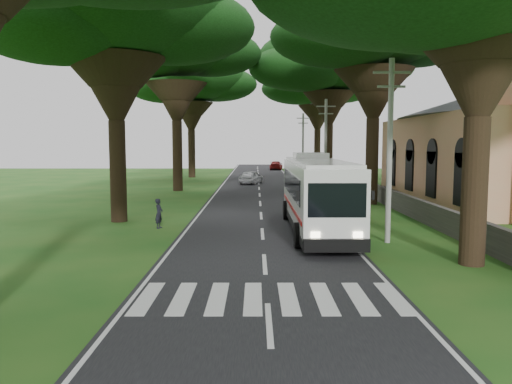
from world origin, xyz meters
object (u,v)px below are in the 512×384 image
object	(u,v)px
pole_near	(390,148)
coach_bus	(317,193)
church	(500,136)
pole_mid	(326,145)
distant_car_a	(251,177)
distant_car_c	(276,165)
pole_far	(303,145)
pedestrian	(159,213)

from	to	relation	value
pole_near	coach_bus	distance (m)	4.60
church	pole_near	world-z (taller)	church
pole_mid	distant_car_a	distance (m)	13.41
pole_mid	distant_car_c	bearing A→B (deg)	93.60
distant_car_a	distant_car_c	distance (m)	28.67
pole_far	pedestrian	size ratio (longest dim) A/B	5.20
church	distant_car_c	bearing A→B (deg)	108.58
distant_car_c	pedestrian	bearing A→B (deg)	87.40
pole_mid	pedestrian	bearing A→B (deg)	-123.65
coach_bus	pedestrian	distance (m)	8.15
church	pole_near	distance (m)	19.88
distant_car_a	coach_bus	bearing A→B (deg)	114.82
distant_car_a	pedestrian	distance (m)	27.96
pedestrian	pole_near	bearing A→B (deg)	-97.78
church	distant_car_a	distance (m)	24.80
coach_bus	distant_car_a	size ratio (longest dim) A/B	2.85
pole_mid	distant_car_a	size ratio (longest dim) A/B	1.89
church	distant_car_a	xyz separation A→B (m)	(-18.66, 15.79, -4.16)
coach_bus	distant_car_a	xyz separation A→B (m)	(-3.50, 28.48, -1.16)
distant_car_a	distant_car_c	size ratio (longest dim) A/B	0.89
pole_near	pole_mid	world-z (taller)	same
church	coach_bus	size ratio (longest dim) A/B	1.99
distant_car_c	pedestrian	size ratio (longest dim) A/B	3.08
distant_car_c	church	bearing A→B (deg)	114.44
pole_mid	distant_car_a	world-z (taller)	pole_mid
pole_mid	pole_far	xyz separation A→B (m)	(0.00, 20.00, 0.00)
church	coach_bus	world-z (taller)	church
distant_car_c	coach_bus	bearing A→B (deg)	95.55
coach_bus	pole_near	bearing A→B (deg)	-45.80
distant_car_c	pedestrian	world-z (taller)	pedestrian
pole_near	distant_car_a	world-z (taller)	pole_near
distant_car_c	pole_far	bearing A→B (deg)	103.07
church	pole_far	size ratio (longest dim) A/B	3.00
distant_car_a	pedestrian	world-z (taller)	pedestrian
pole_far	pedestrian	bearing A→B (deg)	-106.62
pole_mid	distant_car_a	bearing A→B (deg)	119.07
pole_mid	coach_bus	bearing A→B (deg)	-99.28
pole_far	coach_bus	distance (m)	37.32
pole_near	distant_car_a	bearing A→B (deg)	101.37
pole_near	pedestrian	distance (m)	11.95
pole_near	distant_car_a	size ratio (longest dim) A/B	1.89
church	pedestrian	distance (m)	26.34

